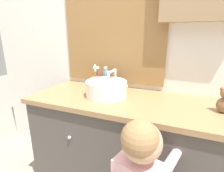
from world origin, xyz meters
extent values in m
cube|color=silver|center=(0.00, 0.63, 1.25)|extent=(3.20, 0.06, 2.50)
cube|color=olive|center=(-0.23, 0.59, 1.44)|extent=(0.89, 0.02, 1.18)
cube|color=#B2C1CC|center=(-0.23, 0.58, 1.44)|extent=(0.83, 0.01, 1.12)
cube|color=#4C4742|center=(0.00, 0.31, 0.39)|extent=(1.40, 0.53, 0.77)
cube|color=#99754C|center=(0.00, 0.31, 0.79)|extent=(1.44, 0.57, 0.03)
sphere|color=silver|center=(-0.32, 0.04, 0.58)|extent=(0.02, 0.02, 0.02)
sphere|color=silver|center=(0.32, 0.04, 0.58)|extent=(0.02, 0.02, 0.02)
cylinder|color=white|center=(-0.17, 0.31, 0.87)|extent=(0.30, 0.30, 0.12)
cylinder|color=silver|center=(-0.17, 0.31, 0.92)|extent=(0.25, 0.25, 0.01)
cylinder|color=silver|center=(-0.17, 0.49, 0.89)|extent=(0.02, 0.02, 0.17)
cylinder|color=silver|center=(-0.17, 0.42, 0.98)|extent=(0.02, 0.14, 0.02)
cylinder|color=silver|center=(-0.17, 0.35, 0.97)|extent=(0.02, 0.02, 0.02)
sphere|color=white|center=(-0.09, 0.49, 0.85)|extent=(0.05, 0.05, 0.05)
cylinder|color=silver|center=(-0.35, 0.50, 0.85)|extent=(0.08, 0.08, 0.08)
cylinder|color=#D6423D|center=(-0.33, 0.51, 0.91)|extent=(0.01, 0.01, 0.17)
cube|color=white|center=(-0.33, 0.51, 0.98)|extent=(0.01, 0.02, 0.02)
cylinder|color=#3884DB|center=(-0.35, 0.52, 0.91)|extent=(0.01, 0.01, 0.17)
cube|color=white|center=(-0.35, 0.52, 0.98)|extent=(0.01, 0.02, 0.02)
cylinder|color=#E5CC4C|center=(-0.37, 0.52, 0.91)|extent=(0.01, 0.01, 0.18)
cube|color=white|center=(-0.37, 0.52, 1.00)|extent=(0.01, 0.02, 0.02)
cylinder|color=orange|center=(-0.36, 0.50, 0.91)|extent=(0.01, 0.01, 0.17)
cube|color=white|center=(-0.36, 0.50, 0.98)|extent=(0.01, 0.02, 0.02)
cylinder|color=#8E56B7|center=(-0.35, 0.49, 0.90)|extent=(0.01, 0.01, 0.15)
cube|color=white|center=(-0.35, 0.49, 0.96)|extent=(0.01, 0.02, 0.02)
cylinder|color=#6B93B2|center=(-0.26, 0.51, 0.88)|extent=(0.06, 0.06, 0.15)
cylinder|color=silver|center=(-0.26, 0.51, 0.97)|extent=(0.02, 0.02, 0.02)
cube|color=silver|center=(-0.26, 0.50, 0.99)|extent=(0.02, 0.03, 0.02)
sphere|color=tan|center=(0.21, -0.18, 0.82)|extent=(0.17, 0.17, 0.17)
sphere|color=#997047|center=(0.21, -0.20, 0.85)|extent=(0.16, 0.16, 0.16)
cylinder|color=beige|center=(0.34, -0.01, 0.65)|extent=(0.12, 0.28, 0.05)
cylinder|color=#8E56B7|center=(0.38, 0.13, 0.69)|extent=(0.02, 0.05, 0.12)
ellipsoid|color=brown|center=(0.59, 0.31, 0.86)|extent=(0.09, 0.07, 0.09)
sphere|color=brown|center=(0.56, 0.31, 0.95)|extent=(0.02, 0.02, 0.02)
camera|label=1|loc=(0.34, -0.82, 1.25)|focal=28.00mm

